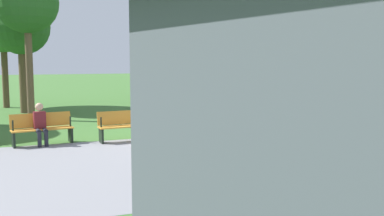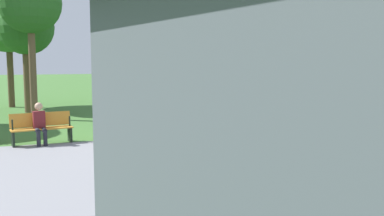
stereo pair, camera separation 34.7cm
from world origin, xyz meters
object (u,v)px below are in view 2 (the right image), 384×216
object	(u,v)px
bench_5	(201,121)
tree_3	(8,14)
bench_7	(42,127)
tree_2	(26,29)
bench_3	(322,114)
tree_4	(30,4)
bench_6	(126,125)
person_seated	(40,123)
kiosk	(361,193)
tree_1	(190,26)
bench_4	(267,118)
bench_2	(365,110)
lamp_post	(175,47)

from	to	relation	value
bench_5	tree_3	world-z (taller)	tree_3
bench_7	tree_2	xyz separation A→B (m)	(0.48, -8.03, 3.31)
bench_3	tree_4	distance (m)	11.94
bench_6	person_seated	size ratio (longest dim) A/B	1.43
tree_4	tree_3	bearing A→B (deg)	-77.62
bench_6	person_seated	bearing A→B (deg)	-7.92
bench_6	tree_3	bearing A→B (deg)	-75.77
bench_3	tree_2	distance (m)	13.25
kiosk	person_seated	bearing A→B (deg)	-91.29
tree_1	bench_4	bearing A→B (deg)	82.77
tree_1	bench_2	bearing A→B (deg)	104.96
tree_1	kiosk	size ratio (longest dim) A/B	1.76
bench_4	lamp_post	size ratio (longest dim) A/B	0.44
tree_4	kiosk	distance (m)	16.89
bench_6	bench_5	bearing A→B (deg)	173.03
bench_5	lamp_post	size ratio (longest dim) A/B	0.43
bench_3	bench_7	xyz separation A→B (m)	(9.52, 0.00, 0.00)
bench_7	tree_4	world-z (taller)	tree_4
tree_2	kiosk	size ratio (longest dim) A/B	1.39
bench_3	bench_6	size ratio (longest dim) A/B	1.01
bench_4	bench_6	distance (m)	4.78
bench_7	bench_2	bearing A→B (deg)	173.01
bench_2	bench_4	bearing A→B (deg)	23.22
bench_3	kiosk	xyz separation A→B (m)	(7.72, 10.98, 1.14)
bench_2	bench_4	world-z (taller)	same
tree_4	kiosk	world-z (taller)	tree_4
tree_1	lamp_post	distance (m)	14.71
kiosk	lamp_post	bearing A→B (deg)	-111.50
bench_3	tree_1	world-z (taller)	tree_1
bench_2	tree_1	world-z (taller)	tree_1
bench_7	tree_1	size ratio (longest dim) A/B	0.27
tree_1	tree_4	size ratio (longest dim) A/B	1.09
bench_6	kiosk	xyz separation A→B (m)	(0.57, 10.69, 1.14)
tree_1	tree_2	distance (m)	10.13
lamp_post	tree_4	bearing A→B (deg)	-61.45
bench_4	tree_3	xyz separation A→B (m)	(8.51, -10.91, 4.16)
bench_2	person_seated	xyz separation A→B (m)	(11.90, 0.63, 0.17)
kiosk	tree_3	bearing A→B (deg)	-92.63
tree_4	kiosk	xyz separation A→B (m)	(-2.04, 16.50, -2.97)
bench_6	kiosk	bearing A→B (deg)	82.28
person_seated	tree_3	world-z (taller)	tree_3
bench_2	bench_7	world-z (taller)	same
bench_4	bench_7	world-z (taller)	same
bench_7	tree_3	xyz separation A→B (m)	(1.36, -10.62, 4.16)
bench_4	tree_2	size ratio (longest dim) A/B	0.34
bench_7	lamp_post	bearing A→B (deg)	148.14
tree_1	bench_6	bearing A→B (deg)	63.01
bench_6	tree_1	world-z (taller)	tree_1
bench_4	tree_4	bearing A→B (deg)	-33.51
bench_2	lamp_post	xyz separation A→B (m)	(8.29, 1.96, 2.28)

